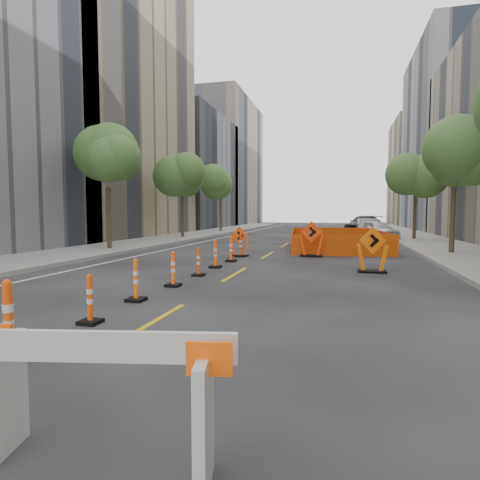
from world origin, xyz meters
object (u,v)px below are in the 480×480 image
(chevron_sign_center, at_px, (311,239))
(channelizer_0, at_px, (8,321))
(channelizer_5, at_px, (215,254))
(parked_car_near, at_px, (378,230))
(channelizer_1, at_px, (90,299))
(channelizer_4, at_px, (198,262))
(parked_car_far, at_px, (364,224))
(parked_car_mid, at_px, (368,227))
(chevron_sign_right, at_px, (372,250))
(barricade_board, at_px, (97,401))
(channelizer_6, at_px, (231,249))
(chevron_sign_left, at_px, (240,241))
(channelizer_2, at_px, (136,280))
(channelizer_3, at_px, (173,269))
(channelizer_7, at_px, (241,245))

(chevron_sign_center, bearing_deg, channelizer_0, -104.55)
(channelizer_5, bearing_deg, parked_car_near, 67.78)
(channelizer_1, relative_size, channelizer_4, 1.00)
(chevron_sign_center, bearing_deg, parked_car_far, 79.26)
(parked_car_mid, bearing_deg, channelizer_0, -105.77)
(chevron_sign_right, xyz_separation_m, barricade_board, (-2.88, -11.44, -0.21))
(channelizer_4, height_order, barricade_board, barricade_board)
(channelizer_1, height_order, parked_car_near, parked_car_near)
(channelizer_6, distance_m, parked_car_mid, 21.47)
(chevron_sign_center, bearing_deg, parked_car_near, 70.59)
(channelizer_1, xyz_separation_m, chevron_sign_left, (-0.10, 11.52, 0.23))
(channelizer_0, xyz_separation_m, barricade_board, (2.53, -1.74, -0.01))
(channelizer_2, height_order, channelizer_5, channelizer_5)
(channelizer_2, bearing_deg, chevron_sign_right, 46.70)
(channelizer_3, relative_size, chevron_sign_center, 0.60)
(channelizer_7, relative_size, chevron_sign_center, 0.67)
(parked_car_mid, bearing_deg, channelizer_3, -108.39)
(parked_car_far, bearing_deg, channelizer_0, -77.55)
(channelizer_1, distance_m, channelizer_7, 11.34)
(chevron_sign_right, distance_m, parked_car_mid, 22.09)
(channelizer_2, bearing_deg, parked_car_mid, 76.27)
(channelizer_4, height_order, chevron_sign_right, chevron_sign_right)
(channelizer_1, xyz_separation_m, chevron_sign_center, (3.12, 12.15, 0.36))
(parked_car_near, bearing_deg, parked_car_mid, 71.91)
(channelizer_6, bearing_deg, chevron_sign_center, 41.40)
(channelizer_3, xyz_separation_m, parked_car_near, (7.10, 21.14, 0.23))
(chevron_sign_right, height_order, barricade_board, chevron_sign_right)
(channelizer_5, distance_m, barricade_board, 11.49)
(channelizer_4, xyz_separation_m, channelizer_6, (0.03, 3.78, 0.06))
(channelizer_6, relative_size, parked_car_near, 0.25)
(parked_car_mid, xyz_separation_m, parked_car_far, (-0.08, 5.73, 0.10))
(channelizer_7, bearing_deg, channelizer_4, -89.73)
(parked_car_near, relative_size, parked_car_mid, 0.94)
(chevron_sign_left, distance_m, barricade_board, 15.39)
(channelizer_5, xyz_separation_m, parked_car_far, (6.65, 28.02, 0.33))
(channelizer_2, distance_m, channelizer_5, 5.67)
(channelizer_2, height_order, channelizer_4, channelizer_2)
(channelizer_3, height_order, chevron_sign_right, chevron_sign_right)
(channelizer_6, distance_m, chevron_sign_left, 2.09)
(channelizer_5, bearing_deg, chevron_sign_center, 55.67)
(channelizer_5, relative_size, channelizer_6, 0.97)
(channelizer_3, distance_m, chevron_sign_center, 8.94)
(channelizer_3, height_order, chevron_sign_center, chevron_sign_center)
(barricade_board, xyz_separation_m, parked_car_mid, (4.14, 33.49, 0.18))
(channelizer_1, bearing_deg, channelizer_2, 93.32)
(chevron_sign_center, distance_m, chevron_sign_right, 4.94)
(channelizer_0, relative_size, parked_car_mid, 0.25)
(channelizer_2, bearing_deg, channelizer_0, -87.61)
(channelizer_0, height_order, chevron_sign_center, chevron_sign_center)
(chevron_sign_left, bearing_deg, channelizer_5, -101.79)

